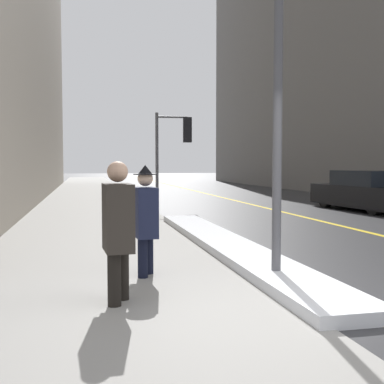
{
  "coord_description": "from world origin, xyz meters",
  "views": [
    {
      "loc": [
        -2.25,
        -4.28,
        1.54
      ],
      "look_at": [
        -0.4,
        4.0,
        1.05
      ],
      "focal_mm": 45.0,
      "sensor_mm": 36.0,
      "label": 1
    }
  ],
  "objects_px": {
    "lamp_post": "(278,59)",
    "pedestrian_in_glasses": "(118,225)",
    "pedestrian_in_fedora": "(145,216)",
    "traffic_light_near": "(176,139)",
    "parked_car_black": "(367,192)"
  },
  "relations": [
    {
      "from": "traffic_light_near",
      "to": "parked_car_black",
      "type": "xyz_separation_m",
      "value": [
        5.97,
        -2.72,
        -1.81
      ]
    },
    {
      "from": "traffic_light_near",
      "to": "pedestrian_in_glasses",
      "type": "distance_m",
      "value": 12.22
    },
    {
      "from": "pedestrian_in_glasses",
      "to": "pedestrian_in_fedora",
      "type": "xyz_separation_m",
      "value": [
        0.45,
        1.21,
        -0.03
      ]
    },
    {
      "from": "pedestrian_in_fedora",
      "to": "pedestrian_in_glasses",
      "type": "bearing_deg",
      "value": -24.32
    },
    {
      "from": "traffic_light_near",
      "to": "pedestrian_in_fedora",
      "type": "height_order",
      "value": "traffic_light_near"
    },
    {
      "from": "traffic_light_near",
      "to": "pedestrian_in_fedora",
      "type": "distance_m",
      "value": 10.95
    },
    {
      "from": "parked_car_black",
      "to": "pedestrian_in_glasses",
      "type": "bearing_deg",
      "value": 132.1
    },
    {
      "from": "lamp_post",
      "to": "pedestrian_in_glasses",
      "type": "distance_m",
      "value": 2.96
    },
    {
      "from": "pedestrian_in_glasses",
      "to": "pedestrian_in_fedora",
      "type": "distance_m",
      "value": 1.29
    },
    {
      "from": "lamp_post",
      "to": "pedestrian_in_glasses",
      "type": "relative_size",
      "value": 3.06
    },
    {
      "from": "lamp_post",
      "to": "pedestrian_in_glasses",
      "type": "bearing_deg",
      "value": -165.24
    },
    {
      "from": "lamp_post",
      "to": "parked_car_black",
      "type": "bearing_deg",
      "value": 51.41
    },
    {
      "from": "traffic_light_near",
      "to": "parked_car_black",
      "type": "distance_m",
      "value": 6.81
    },
    {
      "from": "lamp_post",
      "to": "traffic_light_near",
      "type": "bearing_deg",
      "value": 85.89
    },
    {
      "from": "traffic_light_near",
      "to": "parked_car_black",
      "type": "bearing_deg",
      "value": -19.45
    }
  ]
}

